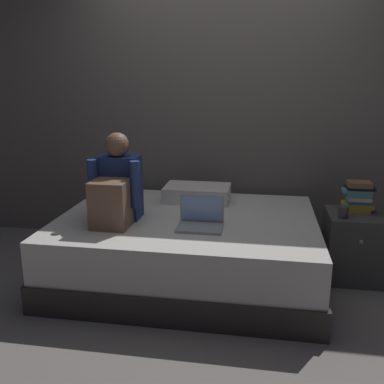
# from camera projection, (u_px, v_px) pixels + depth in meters

# --- Properties ---
(ground_plane) EXTENTS (8.00, 8.00, 0.00)m
(ground_plane) POSITION_uv_depth(u_px,v_px,m) (208.00, 297.00, 3.13)
(ground_plane) COLOR gray
(wall_back) EXTENTS (5.60, 0.10, 2.70)m
(wall_back) POSITION_uv_depth(u_px,v_px,m) (226.00, 101.00, 3.92)
(wall_back) COLOR slate
(wall_back) RESTS_ON ground_plane
(bed) EXTENTS (2.00, 1.50, 0.52)m
(bed) POSITION_uv_depth(u_px,v_px,m) (188.00, 248.00, 3.38)
(bed) COLOR #332D2B
(bed) RESTS_ON ground_plane
(nightstand) EXTENTS (0.44, 0.46, 0.54)m
(nightstand) POSITION_uv_depth(u_px,v_px,m) (354.00, 246.00, 3.38)
(nightstand) COLOR #474442
(nightstand) RESTS_ON ground_plane
(person_sitting) EXTENTS (0.39, 0.44, 0.66)m
(person_sitting) POSITION_uv_depth(u_px,v_px,m) (116.00, 189.00, 3.14)
(person_sitting) COLOR navy
(person_sitting) RESTS_ON bed
(laptop) EXTENTS (0.32, 0.23, 0.22)m
(laptop) POSITION_uv_depth(u_px,v_px,m) (201.00, 220.00, 3.05)
(laptop) COLOR #9EA0A5
(laptop) RESTS_ON bed
(pillow) EXTENTS (0.56, 0.36, 0.13)m
(pillow) POSITION_uv_depth(u_px,v_px,m) (197.00, 193.00, 3.72)
(pillow) COLOR silver
(pillow) RESTS_ON bed
(book_stack) EXTENTS (0.24, 0.16, 0.24)m
(book_stack) POSITION_uv_depth(u_px,v_px,m) (358.00, 197.00, 3.33)
(book_stack) COLOR gold
(book_stack) RESTS_ON nightstand
(mug) EXTENTS (0.08, 0.08, 0.09)m
(mug) POSITION_uv_depth(u_px,v_px,m) (343.00, 212.00, 3.20)
(mug) COLOR #3D3D42
(mug) RESTS_ON nightstand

